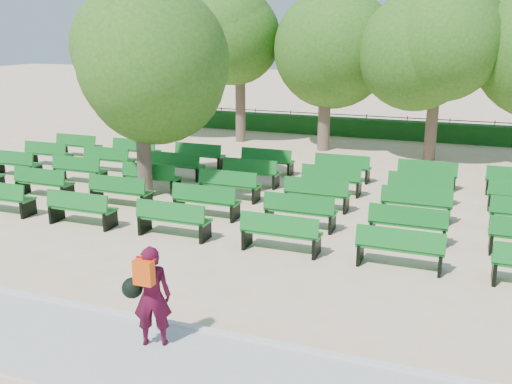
% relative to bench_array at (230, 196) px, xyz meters
% --- Properties ---
extents(ground, '(120.00, 120.00, 0.00)m').
position_rel_bench_array_xyz_m(ground, '(0.99, -1.52, -0.10)').
color(ground, beige).
extents(paving, '(30.00, 2.20, 0.06)m').
position_rel_bench_array_xyz_m(paving, '(0.99, -8.92, -0.07)').
color(paving, '#B6B7B2').
rests_on(paving, ground).
extents(curb, '(30.00, 0.12, 0.10)m').
position_rel_bench_array_xyz_m(curb, '(0.99, -7.77, -0.05)').
color(curb, silver).
rests_on(curb, ground).
extents(hedge, '(26.00, 0.70, 0.90)m').
position_rel_bench_array_xyz_m(hedge, '(0.99, 12.48, 0.35)').
color(hedge, '#145019').
rests_on(hedge, ground).
extents(fence, '(26.00, 0.10, 1.02)m').
position_rel_bench_array_xyz_m(fence, '(0.99, 12.88, -0.10)').
color(fence, black).
rests_on(fence, ground).
extents(tree_line, '(21.80, 6.80, 7.04)m').
position_rel_bench_array_xyz_m(tree_line, '(0.99, 8.48, -0.10)').
color(tree_line, '#32651B').
rests_on(tree_line, ground).
extents(bench_array, '(1.96, 0.69, 1.22)m').
position_rel_bench_array_xyz_m(bench_array, '(0.00, 0.00, 0.00)').
color(bench_array, '#136E22').
rests_on(bench_array, ground).
extents(tree_among, '(4.62, 4.62, 6.40)m').
position_rel_bench_array_xyz_m(tree_among, '(-2.69, -0.61, 4.20)').
color(tree_among, brown).
rests_on(tree_among, ground).
extents(person, '(0.88, 0.64, 1.76)m').
position_rel_bench_array_xyz_m(person, '(2.19, -8.48, 0.87)').
color(person, '#43091F').
rests_on(person, ground).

